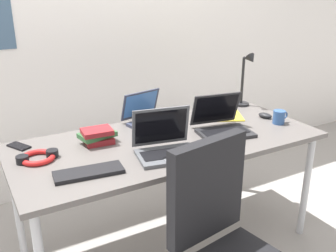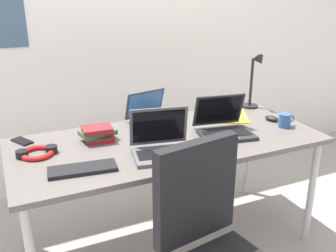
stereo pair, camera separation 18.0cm
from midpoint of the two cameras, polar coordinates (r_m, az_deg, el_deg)
name	(u,v)px [view 1 (the left image)]	position (r m, az deg, el deg)	size (l,w,h in m)	color
ground_plane	(168,243)	(2.64, -2.04, -16.94)	(12.00, 12.00, 0.00)	gray
wall_back	(98,24)	(3.13, -12.03, 14.54)	(6.00, 0.13, 2.60)	silver
desk	(168,148)	(2.29, -2.26, -3.24)	(1.80, 0.80, 0.74)	#595451
desk_lamp	(246,80)	(2.84, 9.61, 6.69)	(0.12, 0.18, 0.40)	black
laptop_by_keyboard	(222,125)	(2.36, 5.86, 0.08)	(0.36, 0.34, 0.23)	#232326
laptop_back_left	(148,117)	(2.50, -4.97, 1.23)	(0.32, 0.30, 0.20)	#33384C
laptop_near_mouse	(166,146)	(2.05, -2.84, -3.00)	(0.36, 0.32, 0.24)	#515459
external_keyboard	(89,172)	(1.92, -14.29, -6.69)	(0.33, 0.12, 0.02)	black
computer_mouse	(265,115)	(2.67, 12.23, 1.53)	(0.06, 0.10, 0.03)	black
cell_phone	(19,146)	(2.34, -23.24, -2.80)	(0.06, 0.14, 0.01)	black
headphones	(38,157)	(2.14, -21.00, -4.37)	(0.21, 0.18, 0.04)	red
book_stack	(98,136)	(2.24, -12.60, -1.43)	(0.21, 0.17, 0.09)	maroon
paper_folder_near_mouse	(223,114)	(2.70, 6.26, 1.80)	(0.23, 0.31, 0.01)	gold
coffee_mug	(279,117)	(2.57, 14.18, 1.26)	(0.11, 0.08, 0.09)	#2D518C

